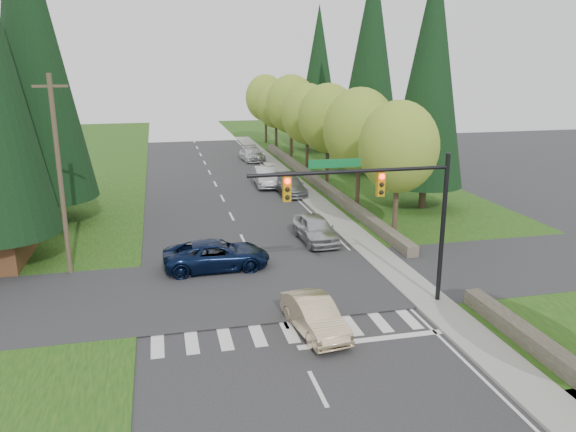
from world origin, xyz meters
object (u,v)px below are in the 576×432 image
object	(u,v)px
parked_car_d	(250,155)
parked_car_e	(253,154)
parked_car_b	(290,185)
parked_car_a	(315,229)
parked_car_c	(266,177)
suv_navy	(217,255)
sedan_champagne	(315,316)

from	to	relation	value
parked_car_d	parked_car_e	world-z (taller)	parked_car_e
parked_car_b	parked_car_a	bearing A→B (deg)	-95.93
parked_car_a	parked_car_d	size ratio (longest dim) A/B	1.17
parked_car_c	parked_car_d	xyz separation A→B (m)	(0.68, 12.73, -0.13)
suv_navy	parked_car_b	bearing A→B (deg)	-27.16
parked_car_d	parked_car_e	bearing A→B (deg)	31.16
sedan_champagne	parked_car_a	xyz separation A→B (m)	(3.21, 11.31, 0.10)
sedan_champagne	parked_car_e	distance (m)	40.49
parked_car_a	parked_car_b	world-z (taller)	parked_car_a
parked_car_b	parked_car_d	xyz separation A→B (m)	(-0.72, 16.20, -0.05)
parked_car_a	parked_car_d	xyz separation A→B (m)	(0.68, 28.66, -0.12)
parked_car_c	parked_car_e	size ratio (longest dim) A/B	1.01
parked_car_e	sedan_champagne	bearing A→B (deg)	-99.13
parked_car_a	suv_navy	bearing A→B (deg)	-154.50
parked_car_c	parked_car_e	distance (m)	13.07
parked_car_b	parked_car_c	bearing A→B (deg)	112.42
parked_car_d	parked_car_b	bearing A→B (deg)	-93.38
suv_navy	parked_car_a	world-z (taller)	parked_car_a
sedan_champagne	parked_car_e	xyz separation A→B (m)	(4.29, 40.26, 0.02)
sedan_champagne	parked_car_c	distance (m)	27.43
suv_navy	parked_car_e	world-z (taller)	suv_navy
suv_navy	parked_car_e	size ratio (longest dim) A/B	1.12
parked_car_d	parked_car_e	distance (m)	0.49
suv_navy	parked_car_a	distance (m)	7.10
suv_navy	parked_car_e	bearing A→B (deg)	-14.04
parked_car_c	parked_car_b	bearing A→B (deg)	-65.21
parked_car_b	parked_car_e	size ratio (longest dim) A/B	1.03
parked_car_c	sedan_champagne	bearing A→B (deg)	-93.89
suv_navy	parked_car_c	xyz separation A→B (m)	(6.28, 19.26, 0.05)
parked_car_c	parked_car_e	xyz separation A→B (m)	(1.07, 13.02, -0.10)
parked_car_d	parked_car_e	xyz separation A→B (m)	(0.39, 0.30, 0.03)
sedan_champagne	parked_car_c	world-z (taller)	parked_car_c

